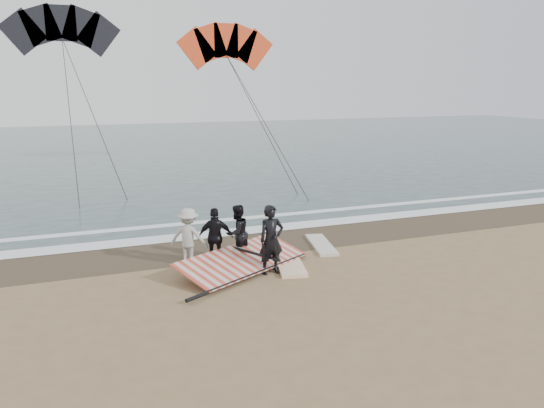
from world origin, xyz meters
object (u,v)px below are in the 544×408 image
(board_white, at_px, (288,261))
(sail_rig, at_px, (239,262))
(man_main, at_px, (271,240))
(board_cream, at_px, (321,245))

(board_white, height_order, sail_rig, sail_rig)
(man_main, bearing_deg, board_white, 38.09)
(board_white, bearing_deg, sail_rig, -167.72)
(board_white, xyz_separation_m, board_cream, (1.61, 1.13, -0.01))
(board_white, distance_m, board_cream, 1.96)
(board_white, bearing_deg, board_cream, 49.18)
(man_main, relative_size, board_white, 0.74)
(man_main, distance_m, board_cream, 3.07)
(board_cream, distance_m, sail_rig, 3.25)
(man_main, xyz_separation_m, sail_rig, (-0.70, 0.67, -0.75))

